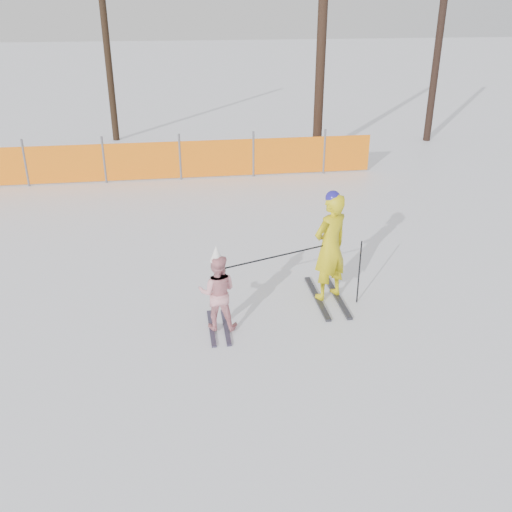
% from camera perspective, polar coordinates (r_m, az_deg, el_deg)
% --- Properties ---
extents(ground, '(120.00, 120.00, 0.00)m').
position_cam_1_polar(ground, '(8.68, 0.49, -7.38)').
color(ground, white).
rests_on(ground, ground).
extents(adult, '(0.78, 1.48, 1.88)m').
position_cam_1_polar(adult, '(9.19, 7.41, 0.92)').
color(adult, black).
rests_on(adult, ground).
extents(child, '(0.64, 1.02, 1.37)m').
position_cam_1_polar(child, '(8.42, -3.87, -3.61)').
color(child, black).
rests_on(child, ground).
extents(ski_poles, '(2.22, 0.61, 1.09)m').
position_cam_1_polar(ski_poles, '(8.89, 5.36, -0.68)').
color(ski_poles, black).
rests_on(ski_poles, ground).
extents(safety_fence, '(17.33, 0.06, 1.25)m').
position_cam_1_polar(safety_fence, '(16.05, -19.96, 8.59)').
color(safety_fence, '#595960').
rests_on(safety_fence, ground).
extents(tree_trunks, '(10.89, 3.39, 7.17)m').
position_cam_1_polar(tree_trunks, '(18.77, 4.70, 20.23)').
color(tree_trunks, black).
rests_on(tree_trunks, ground).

